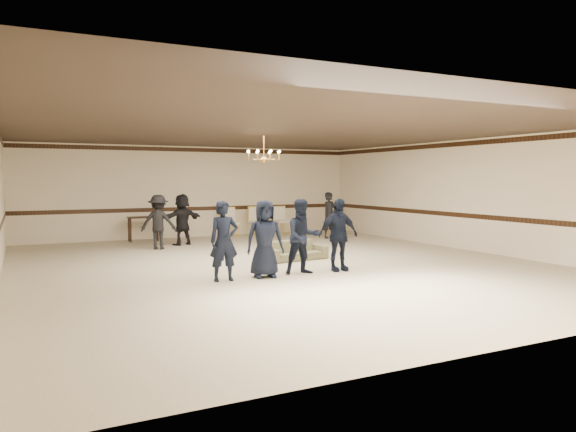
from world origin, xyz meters
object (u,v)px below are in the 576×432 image
object	(u,v)px
settee	(295,250)
banquet_chair_right	(282,221)
console_table	(143,229)
banquet_chair_left	(231,223)
chandelier	(264,147)
boy_c	(303,237)
boy_b	(265,239)
adult_left	(158,222)
banquet_chair_mid	(257,222)
boy_a	(224,241)
boy_d	(338,235)
adult_mid	(182,219)
adult_right	(330,215)

from	to	relation	value
settee	banquet_chair_right	size ratio (longest dim) A/B	1.63
console_table	banquet_chair_left	bearing A→B (deg)	-3.32
chandelier	boy_c	distance (m)	3.11
boy_b	adult_left	distance (m)	5.56
banquet_chair_right	console_table	distance (m)	5.01
adult_left	banquet_chair_left	xyz separation A→B (m)	(3.01, 2.05, -0.28)
banquet_chair_left	banquet_chair_mid	bearing A→B (deg)	-3.21
chandelier	boy_a	xyz separation A→B (m)	(-1.92, -2.33, -2.06)
banquet_chair_mid	console_table	distance (m)	4.01
boy_c	console_table	world-z (taller)	boy_c
chandelier	boy_d	xyz separation A→B (m)	(0.78, -2.33, -2.06)
boy_a	console_table	distance (m)	7.74
adult_mid	adult_right	distance (m)	5.12
boy_b	banquet_chair_left	bearing A→B (deg)	84.12
banquet_chair_left	adult_mid	bearing A→B (deg)	-150.59
boy_d	boy_a	bearing A→B (deg)	-175.96
boy_b	adult_mid	xyz separation A→B (m)	(-0.06, 6.18, -0.01)
adult_right	banquet_chair_right	xyz separation A→B (m)	(-0.99, 1.75, -0.28)
boy_b	console_table	bearing A→B (deg)	106.36
boy_a	boy_c	world-z (taller)	same
boy_d	banquet_chair_right	distance (m)	7.86
boy_c	adult_mid	world-z (taller)	boy_c
boy_a	banquet_chair_mid	distance (m)	8.51
adult_left	banquet_chair_mid	size ratio (longest dim) A/B	1.54
boy_c	console_table	size ratio (longest dim) A/B	1.66
chandelier	settee	size ratio (longest dim) A/B	0.56
banquet_chair_mid	boy_c	bearing A→B (deg)	-105.93
boy_d	adult_right	bearing A→B (deg)	64.75
adult_left	banquet_chair_mid	xyz separation A→B (m)	(4.01, 2.05, -0.28)
banquet_chair_mid	banquet_chair_left	bearing A→B (deg)	-179.98
banquet_chair_right	adult_mid	bearing A→B (deg)	-163.25
banquet_chair_mid	boy_d	bearing A→B (deg)	-99.42
boy_c	adult_left	bearing A→B (deg)	116.26
settee	banquet_chair_mid	distance (m)	5.83
settee	banquet_chair_left	xyz separation A→B (m)	(0.38, 5.66, 0.27)
boy_a	banquet_chair_right	xyz separation A→B (m)	(4.95, 7.53, -0.30)
adult_right	banquet_chair_left	world-z (taller)	adult_right
boy_b	banquet_chair_mid	xyz separation A→B (m)	(3.05, 7.53, -0.30)
adult_left	console_table	bearing A→B (deg)	-66.07
boy_a	boy_d	xyz separation A→B (m)	(2.70, 0.00, 0.00)
settee	banquet_chair_left	size ratio (longest dim) A/B	1.63
boy_d	settee	size ratio (longest dim) A/B	0.97
boy_a	banquet_chair_left	world-z (taller)	boy_a
chandelier	boy_a	size ratio (longest dim) A/B	0.58
boy_c	banquet_chair_left	world-z (taller)	boy_c
adult_mid	banquet_chair_left	distance (m)	2.52
boy_a	adult_left	bearing A→B (deg)	94.12
settee	adult_left	bearing A→B (deg)	118.74
banquet_chair_left	banquet_chair_right	world-z (taller)	same
console_table	boy_d	bearing A→B (deg)	-69.92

